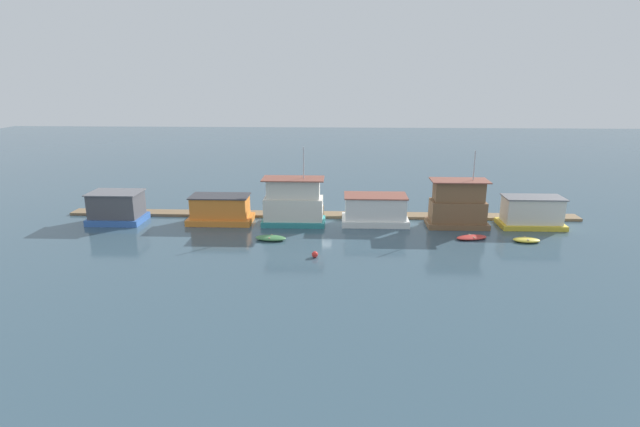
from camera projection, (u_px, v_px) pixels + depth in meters
ground_plane at (320, 223)px, 56.10m from camera, size 200.00×200.00×0.00m
dock_walkway at (321, 215)px, 58.84m from camera, size 59.60×2.14×0.30m
houseboat_blue at (117, 208)px, 56.04m from camera, size 5.89×4.13×3.50m
houseboat_orange at (221, 210)px, 56.06m from camera, size 7.14×4.01×3.10m
houseboat_teal at (294, 204)px, 55.09m from camera, size 6.95×3.40×8.65m
houseboat_white at (375, 210)px, 55.61m from camera, size 7.35×4.15×3.25m
houseboat_brown at (458, 206)px, 54.36m from camera, size 6.54×3.41×8.36m
houseboat_yellow at (532, 213)px, 54.37m from camera, size 6.83×3.58×3.38m
dinghy_green at (271, 238)px, 50.35m from camera, size 3.29×1.80×0.46m
dinghy_red at (472, 237)px, 50.69m from camera, size 3.48×2.18×0.36m
dinghy_yellow at (526, 240)px, 49.85m from camera, size 2.68×1.52×0.41m
mooring_post_near_left at (323, 212)px, 57.38m from camera, size 0.30×0.30×1.64m
buoy_red at (315, 254)px, 45.64m from camera, size 0.59×0.59×0.59m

